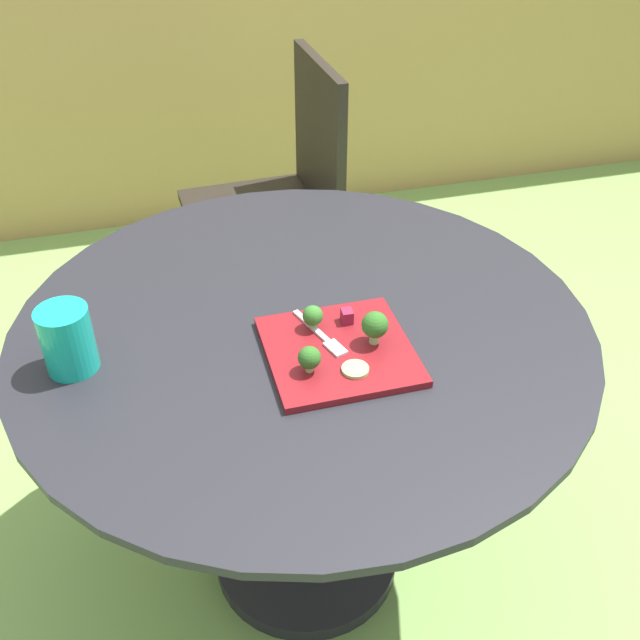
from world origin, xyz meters
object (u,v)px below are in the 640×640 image
Objects in this scene: salad_plate at (339,351)px; drinking_glass at (68,343)px; fork at (323,337)px; patio_chair at (286,185)px.

drinking_glass is (-0.45, 0.09, 0.05)m from salad_plate.
fork reaches higher than salad_plate.
fork is (0.43, -0.05, -0.04)m from drinking_glass.
patio_chair is at bearing 82.23° from salad_plate.
patio_chair reaches higher than fork.
fork is (-0.17, -1.04, 0.22)m from patio_chair.
drinking_glass is at bearing 169.13° from salad_plate.
patio_chair reaches higher than drinking_glass.
patio_chair is 5.95× the size of fork.
drinking_glass is 0.79× the size of fork.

